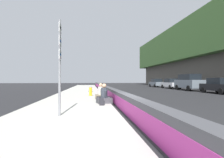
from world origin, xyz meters
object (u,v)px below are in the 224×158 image
Objects in this scene: parked_car_far at (156,83)px; seated_person_rear at (101,94)px; seated_person_foreground at (104,97)px; route_sign_post at (60,60)px; backpack at (102,102)px; parked_car_fourth at (189,82)px; seated_person_middle at (104,96)px; fire_hydrant at (91,90)px; parked_car_third at (219,86)px; parked_car_midline at (171,84)px.

seated_person_rear is at bearing 150.53° from parked_car_far.
seated_person_rear is at bearing 1.31° from seated_person_foreground.
backpack is at bearing -34.32° from route_sign_post.
seated_person_middle is at bearing 133.39° from parked_car_fourth.
parked_car_fourth is at bearing -46.61° from seated_person_middle.
parked_car_fourth reaches higher than parked_car_far.
parked_car_far is (25.34, -12.89, 0.37)m from seated_person_foreground.
fire_hydrant is at bearing 16.25° from seated_person_rear.
route_sign_post is at bearing 152.72° from parked_car_far.
fire_hydrant is at bearing -8.10° from route_sign_post.
parked_car_far is at bearing -27.28° from route_sign_post.
parked_car_third and parked_car_far have the same top height.
parked_car_fourth is at bearing 179.17° from parked_car_midline.
route_sign_post is 5.14m from seated_person_middle.
parked_car_fourth is (8.25, -13.68, 0.60)m from fire_hydrant.
parked_car_third is 1.01× the size of parked_car_far.
parked_car_far is at bearing -29.47° from seated_person_rear.
seated_person_foreground is at bearing -178.69° from seated_person_rear.
fire_hydrant is 0.20× the size of parked_car_far.
parked_car_midline is (16.38, -13.06, 0.38)m from seated_person_rear.
parked_car_far is (20.47, -13.65, 0.27)m from fire_hydrant.
seated_person_rear is at bearing 129.48° from parked_car_fourth.
seated_person_middle is 0.23× the size of parked_car_far.
parked_car_third is 5.74m from parked_car_fourth.
seated_person_rear is 0.25× the size of parked_car_midline.
seated_person_rear is 16.82m from parked_car_fourth.
route_sign_post is at bearing 146.10° from parked_car_midline.
fire_hydrant is 5.77m from backpack.
route_sign_post reaches higher than parked_car_fourth.
fire_hydrant is 3.99m from seated_person_middle.
backpack is at bearing -174.35° from fire_hydrant.
fire_hydrant is 0.19× the size of parked_car_third.
parked_car_fourth is at bearing -58.90° from fire_hydrant.
seated_person_foreground is 0.97m from seated_person_middle.
parked_car_third reaches higher than seated_person_middle.
parked_car_fourth is (12.16, -12.86, 0.71)m from seated_person_middle.
seated_person_middle is (0.97, -0.06, -0.02)m from seated_person_foreground.
seated_person_foreground reaches higher than seated_person_rear.
route_sign_post is 3.24× the size of seated_person_rear.
route_sign_post is 4.30m from seated_person_foreground.
fire_hydrant is at bearing 121.10° from parked_car_fourth.
parked_car_third reaches higher than seated_person_foreground.
route_sign_post reaches higher than seated_person_middle.
parked_car_far is at bearing -27.76° from seated_person_middle.
route_sign_post is at bearing 155.46° from seated_person_middle.
seated_person_middle is at bearing -175.55° from seated_person_rear.
parked_car_fourth is at bearing -41.94° from route_sign_post.
fire_hydrant is 19.60m from parked_car_midline.
seated_person_middle is 2.64× the size of backpack.
parked_car_third is at bearing -178.45° from parked_car_fourth.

